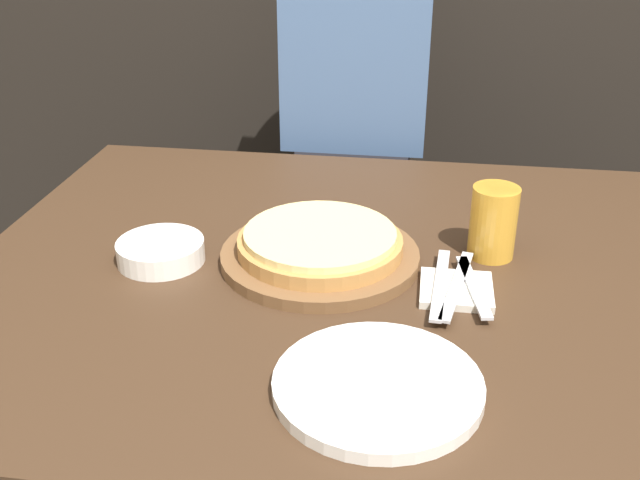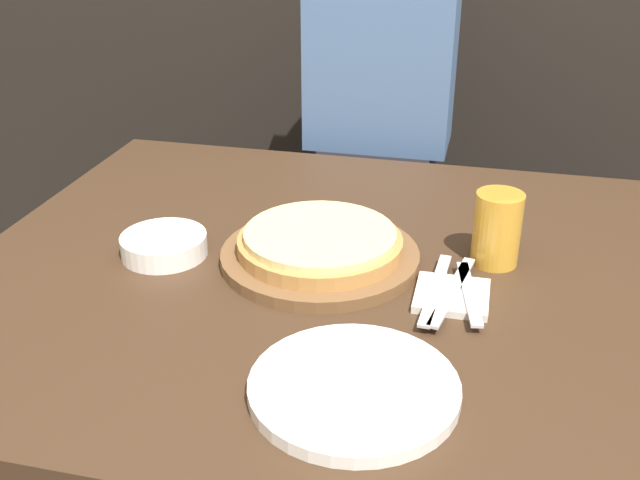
{
  "view_description": "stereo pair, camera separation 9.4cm",
  "coord_description": "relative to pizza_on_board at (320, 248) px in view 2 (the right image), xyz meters",
  "views": [
    {
      "loc": [
        0.09,
        -1.06,
        1.33
      ],
      "look_at": [
        -0.07,
        0.02,
        0.78
      ],
      "focal_mm": 42.0,
      "sensor_mm": 36.0,
      "label": 1
    },
    {
      "loc": [
        0.18,
        -1.05,
        1.33
      ],
      "look_at": [
        -0.07,
        0.02,
        0.78
      ],
      "focal_mm": 42.0,
      "sensor_mm": 36.0,
      "label": 2
    }
  ],
  "objects": [
    {
      "name": "side_bowl",
      "position": [
        -0.26,
        -0.04,
        -0.01
      ],
      "size": [
        0.14,
        0.14,
        0.04
      ],
      "color": "white",
      "rests_on": "dining_table"
    },
    {
      "name": "beer_glass",
      "position": [
        0.28,
        0.06,
        0.04
      ],
      "size": [
        0.08,
        0.08,
        0.12
      ],
      "color": "gold",
      "rests_on": "dining_table"
    },
    {
      "name": "dinner_plate",
      "position": [
        0.12,
        -0.33,
        -0.02
      ],
      "size": [
        0.26,
        0.26,
        0.02
      ],
      "color": "white",
      "rests_on": "dining_table"
    },
    {
      "name": "pizza_on_board",
      "position": [
        0.0,
        0.0,
        0.0
      ],
      "size": [
        0.33,
        0.33,
        0.06
      ],
      "color": "brown",
      "rests_on": "dining_table"
    },
    {
      "name": "diner_person",
      "position": [
        -0.01,
        0.67,
        -0.11
      ],
      "size": [
        0.34,
        0.2,
        1.33
      ],
      "color": "#33333D",
      "rests_on": "ground_plane"
    },
    {
      "name": "dining_table",
      "position": [
        0.07,
        -0.02,
        -0.4
      ],
      "size": [
        1.29,
        1.03,
        0.74
      ],
      "color": "#3D2819",
      "rests_on": "ground_plane"
    },
    {
      "name": "napkin_stack",
      "position": [
        0.22,
        -0.07,
        -0.02
      ],
      "size": [
        0.11,
        0.11,
        0.01
      ],
      "color": "silver",
      "rests_on": "dining_table"
    },
    {
      "name": "spoon",
      "position": [
        0.25,
        -0.07,
        -0.01
      ],
      "size": [
        0.05,
        0.19,
        0.0
      ],
      "color": "silver",
      "rests_on": "napkin_stack"
    },
    {
      "name": "dinner_knife",
      "position": [
        0.22,
        -0.07,
        -0.01
      ],
      "size": [
        0.06,
        0.22,
        0.0
      ],
      "color": "silver",
      "rests_on": "napkin_stack"
    },
    {
      "name": "fork",
      "position": [
        0.2,
        -0.07,
        -0.01
      ],
      "size": [
        0.03,
        0.22,
        0.0
      ],
      "color": "silver",
      "rests_on": "napkin_stack"
    }
  ]
}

